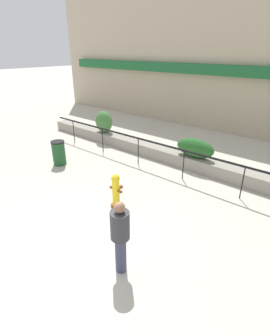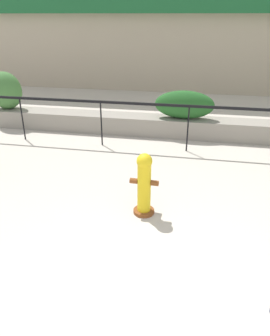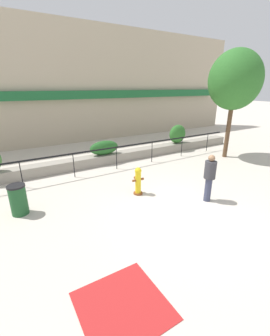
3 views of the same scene
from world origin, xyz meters
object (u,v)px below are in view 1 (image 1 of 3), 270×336
trash_bin (59,153)px  hedge_bush_0 (104,122)px  pedestrian (120,233)px  fire_hydrant (116,190)px  hedge_bush_1 (195,148)px

trash_bin → hedge_bush_0: bearing=102.9°
pedestrian → trash_bin: 6.42m
fire_hydrant → trash_bin: size_ratio=1.07×
fire_hydrant → hedge_bush_0: bearing=139.9°
hedge_bush_1 → trash_bin: hedge_bush_1 is taller
fire_hydrant → pedestrian: pedestrian is taller
hedge_bush_0 → hedge_bush_1: (5.18, 0.00, -0.17)m
hedge_bush_0 → pedestrian: bearing=-41.0°
fire_hydrant → trash_bin: 4.10m
hedge_bush_0 → fire_hydrant: 6.27m
pedestrian → trash_bin: (-5.89, 2.51, -0.48)m
hedge_bush_0 → trash_bin: (0.75, -3.26, -0.53)m
hedge_bush_0 → hedge_bush_1: bearing=0.0°
fire_hydrant → pedestrian: 2.59m
hedge_bush_0 → hedge_bush_1: 5.18m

